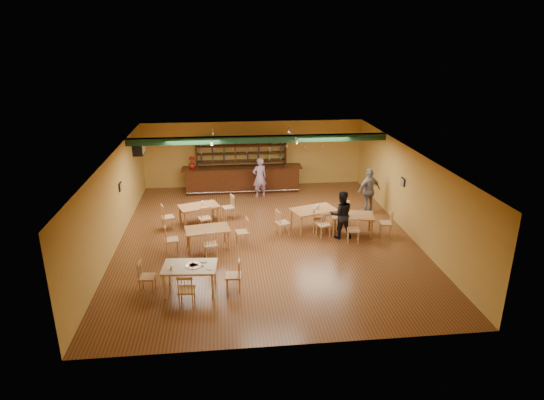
{
  "coord_description": "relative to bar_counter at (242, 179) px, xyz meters",
  "views": [
    {
      "loc": [
        -1.35,
        -14.64,
        6.61
      ],
      "look_at": [
        0.27,
        0.6,
        1.15
      ],
      "focal_mm": 30.45,
      "sensor_mm": 36.0,
      "label": 1
    }
  ],
  "objects": [
    {
      "name": "picture_right",
      "position": [
        5.55,
        -4.65,
        1.14
      ],
      "size": [
        0.04,
        0.34,
        0.28
      ],
      "primitive_type": "cube",
      "color": "black",
      "rests_on": "wall_right"
    },
    {
      "name": "dining_table_a",
      "position": [
        -1.78,
        -3.65,
        -0.21
      ],
      "size": [
        1.63,
        1.28,
        0.71
      ],
      "primitive_type": "cube",
      "rotation": [
        0.0,
        0.0,
        0.34
      ],
      "color": "#985F36",
      "rests_on": "ground"
    },
    {
      "name": "track_rail_right",
      "position": [
        1.98,
        -1.75,
        2.38
      ],
      "size": [
        0.05,
        2.5,
        0.05
      ],
      "primitive_type": "cube",
      "color": "white",
      "rests_on": "ceiling"
    },
    {
      "name": "dining_table_c",
      "position": [
        -1.41,
        -5.85,
        -0.21
      ],
      "size": [
        1.54,
        1.07,
        0.71
      ],
      "primitive_type": "cube",
      "rotation": [
        0.0,
        0.0,
        0.16
      ],
      "color": "#985F36",
      "rests_on": "ground"
    },
    {
      "name": "napkin_stack",
      "position": [
        -1.45,
        -8.32,
        0.22
      ],
      "size": [
        0.21,
        0.17,
        0.03
      ],
      "primitive_type": "cube",
      "rotation": [
        0.0,
        0.0,
        0.1
      ],
      "color": "white",
      "rests_on": "near_table"
    },
    {
      "name": "floor",
      "position": [
        0.58,
        -5.15,
        -0.56
      ],
      "size": [
        12.0,
        12.0,
        0.0
      ],
      "primitive_type": "plane",
      "color": "#573319",
      "rests_on": "ground"
    },
    {
      "name": "parmesan_shaker",
      "position": [
        -2.28,
        -8.68,
        0.26
      ],
      "size": [
        0.08,
        0.08,
        0.11
      ],
      "primitive_type": "cylinder",
      "rotation": [
        0.0,
        0.0,
        -0.08
      ],
      "color": "#EAE5C6",
      "rests_on": "near_table"
    },
    {
      "name": "poinsettia",
      "position": [
        -2.2,
        0.0,
        0.83
      ],
      "size": [
        0.38,
        0.38,
        0.53
      ],
      "primitive_type": "imported",
      "rotation": [
        0.0,
        0.0,
        0.35
      ],
      "color": "#A01A0E",
      "rests_on": "bar_counter"
    },
    {
      "name": "track_rail_left",
      "position": [
        -1.22,
        -1.75,
        2.38
      ],
      "size": [
        0.05,
        2.5,
        0.05
      ],
      "primitive_type": "cube",
      "color": "white",
      "rests_on": "ceiling"
    },
    {
      "name": "dining_table_b",
      "position": [
        2.34,
        -4.63,
        -0.18
      ],
      "size": [
        1.76,
        1.35,
        0.77
      ],
      "primitive_type": "cube",
      "rotation": [
        0.0,
        0.0,
        0.31
      ],
      "color": "#985F36",
      "rests_on": "ground"
    },
    {
      "name": "back_bar_hutch",
      "position": [
        0.0,
        0.63,
        0.57
      ],
      "size": [
        4.1,
        0.4,
        2.28
      ],
      "primitive_type": "cube",
      "color": "#37180B",
      "rests_on": "ground"
    },
    {
      "name": "dining_table_d",
      "position": [
        3.62,
        -5.17,
        -0.2
      ],
      "size": [
        1.6,
        1.15,
        0.73
      ],
      "primitive_type": "cube",
      "rotation": [
        0.0,
        0.0,
        -0.21
      ],
      "color": "#985F36",
      "rests_on": "ground"
    },
    {
      "name": "picture_left",
      "position": [
        -4.39,
        -4.15,
        1.14
      ],
      "size": [
        0.04,
        0.34,
        0.28
      ],
      "primitive_type": "cube",
      "color": "black",
      "rests_on": "wall_left"
    },
    {
      "name": "side_plate",
      "position": [
        -1.25,
        -8.73,
        0.21
      ],
      "size": [
        0.24,
        0.24,
        0.01
      ],
      "primitive_type": "cylinder",
      "rotation": [
        0.0,
        0.0,
        -0.08
      ],
      "color": "white",
      "rests_on": "near_table"
    },
    {
      "name": "pizza_server",
      "position": [
        -1.56,
        -8.47,
        0.22
      ],
      "size": [
        0.28,
        0.3,
        0.0
      ],
      "primitive_type": "cube",
      "rotation": [
        0.0,
        0.0,
        -0.84
      ],
      "color": "silver",
      "rests_on": "pizza_tray"
    },
    {
      "name": "patron_right_a",
      "position": [
        3.14,
        -5.43,
        0.28
      ],
      "size": [
        0.83,
        0.65,
        1.69
      ],
      "primitive_type": "imported",
      "rotation": [
        0.0,
        0.0,
        3.13
      ],
      "color": "black",
      "rests_on": "ground"
    },
    {
      "name": "bar_counter",
      "position": [
        0.0,
        0.0,
        0.0
      ],
      "size": [
        5.3,
        0.85,
        1.13
      ],
      "primitive_type": "cube",
      "color": "#37180B",
      "rests_on": "ground"
    },
    {
      "name": "ceiling_beam",
      "position": [
        0.58,
        -2.35,
        2.31
      ],
      "size": [
        10.0,
        0.3,
        0.25
      ],
      "primitive_type": "cube",
      "color": "black",
      "rests_on": "ceiling"
    },
    {
      "name": "near_table",
      "position": [
        -1.81,
        -8.52,
        -0.18
      ],
      "size": [
        1.5,
        1.03,
        0.77
      ],
      "primitive_type": "cube",
      "rotation": [
        0.0,
        0.0,
        -0.08
      ],
      "color": "beige",
      "rests_on": "ground"
    },
    {
      "name": "patron_right_b",
      "position": [
        4.82,
        -3.17,
        0.33
      ],
      "size": [
        1.14,
        0.78,
        1.79
      ],
      "primitive_type": "imported",
      "rotation": [
        0.0,
        0.0,
        3.5
      ],
      "color": "gray",
      "rests_on": "ground"
    },
    {
      "name": "patron_bar",
      "position": [
        0.71,
        -0.83,
        0.3
      ],
      "size": [
        0.73,
        0.59,
        1.74
      ],
      "primitive_type": "imported",
      "rotation": [
        0.0,
        0.0,
        3.45
      ],
      "color": "#844494",
      "rests_on": "ground"
    },
    {
      "name": "ac_unit",
      "position": [
        -4.22,
        -0.95,
        1.79
      ],
      "size": [
        0.34,
        0.7,
        0.48
      ],
      "primitive_type": "cube",
      "color": "white",
      "rests_on": "wall_left"
    },
    {
      "name": "pizza_tray",
      "position": [
        -1.71,
        -8.52,
        0.21
      ],
      "size": [
        0.5,
        0.5,
        0.01
      ],
      "primitive_type": "cylinder",
      "rotation": [
        0.0,
        0.0,
        0.29
      ],
      "color": "silver",
      "rests_on": "near_table"
    }
  ]
}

